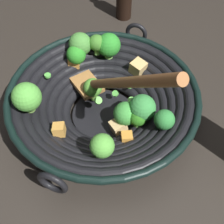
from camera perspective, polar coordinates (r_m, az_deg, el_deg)
name	(u,v)px	position (r m, az deg, el deg)	size (l,w,h in m)	color
ground_plane	(104,117)	(0.63, -1.62, -0.90)	(4.00, 4.00, 0.00)	#28231E
wok	(103,99)	(0.59, -1.77, 2.56)	(0.39, 0.39, 0.28)	black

